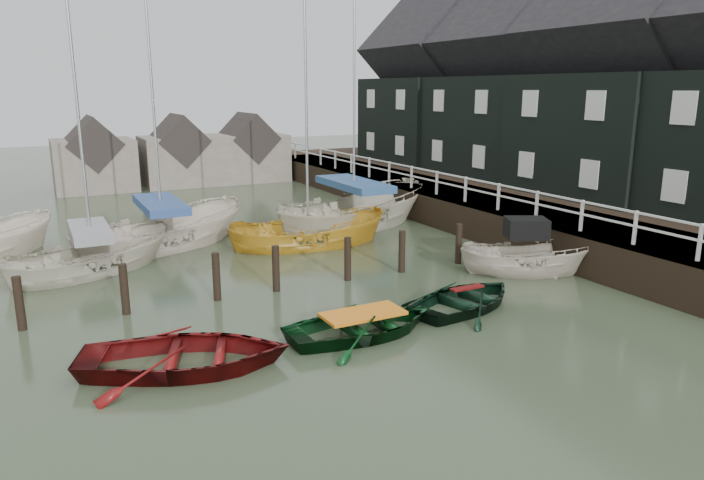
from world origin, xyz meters
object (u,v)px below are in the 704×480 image
rowboat_green (363,335)px  rowboat_dkgreen (466,308)px  rowboat_red (186,369)px  motorboat (527,271)px  sailboat_d (354,225)px  sailboat_b (163,245)px  sailboat_c (308,245)px  sailboat_a (94,269)px

rowboat_green → rowboat_dkgreen: size_ratio=1.04×
rowboat_red → motorboat: size_ratio=0.94×
rowboat_green → sailboat_d: size_ratio=0.31×
motorboat → sailboat_b: size_ratio=0.37×
rowboat_green → sailboat_d: bearing=-26.9°
sailboat_b → sailboat_c: sailboat_b is taller
sailboat_b → sailboat_c: bearing=-136.0°
sailboat_d → rowboat_dkgreen: bearing=153.0°
rowboat_red → sailboat_a: sailboat_a is taller
rowboat_red → rowboat_green: 4.32m
rowboat_green → motorboat: 7.65m
sailboat_a → sailboat_d: 11.15m
sailboat_a → sailboat_b: sailboat_b is taller
rowboat_green → sailboat_a: bearing=30.3°
rowboat_dkgreen → sailboat_c: bearing=-8.8°
motorboat → sailboat_a: size_ratio=0.40×
sailboat_a → sailboat_d: bearing=-103.4°
sailboat_a → rowboat_dkgreen: bearing=-159.0°
rowboat_dkgreen → sailboat_a: sailboat_a is taller
rowboat_dkgreen → motorboat: bearing=-81.5°
rowboat_red → rowboat_dkgreen: size_ratio=1.20×
sailboat_d → rowboat_red: bearing=122.3°
sailboat_d → sailboat_b: bearing=73.5°
sailboat_c → rowboat_dkgreen: bearing=-164.9°
rowboat_red → motorboat: bearing=-60.3°
rowboat_green → rowboat_dkgreen: 3.53m
motorboat → sailboat_c: bearing=63.3°
sailboat_a → sailboat_d: (10.92, 2.25, -0.01)m
sailboat_c → rowboat_red: bearing=150.7°
rowboat_dkgreen → sailboat_c: (-1.09, 8.51, 0.01)m
rowboat_dkgreen → sailboat_a: bearing=29.9°
rowboat_red → rowboat_green: rowboat_red is taller
rowboat_green → sailboat_c: size_ratio=0.36×
sailboat_a → sailboat_d: size_ratio=0.94×
rowboat_green → rowboat_red: bearing=88.8°
sailboat_a → rowboat_green: bearing=-174.2°
rowboat_red → motorboat: 11.84m
rowboat_dkgreen → motorboat: 4.21m
rowboat_red → sailboat_b: 11.35m
rowboat_dkgreen → sailboat_a: size_ratio=0.32×
sailboat_d → sailboat_a: bearing=85.5°
rowboat_dkgreen → sailboat_b: sailboat_b is taller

